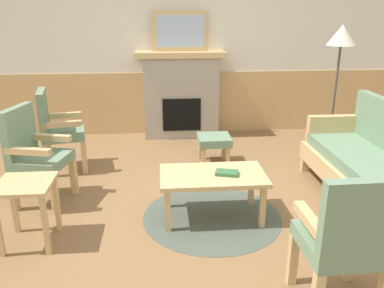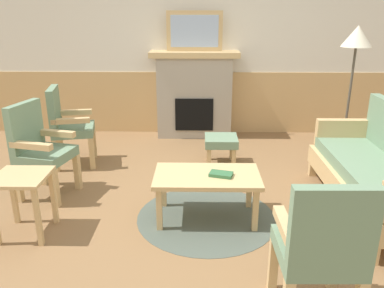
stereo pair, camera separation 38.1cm
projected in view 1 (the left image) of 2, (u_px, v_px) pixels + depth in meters
ground_plane at (195, 208)px, 3.84m from camera, size 14.00×14.00×0.00m
wall_back at (180, 47)px, 5.85m from camera, size 7.20×0.14×2.70m
fireplace at (181, 94)px, 5.83m from camera, size 1.30×0.44×1.28m
framed_picture at (180, 31)px, 5.53m from camera, size 0.80×0.04×0.56m
couch at (372, 165)px, 3.84m from camera, size 0.70×1.80×0.98m
coffee_table at (213, 179)px, 3.56m from camera, size 0.96×0.56×0.44m
round_rug at (212, 216)px, 3.69m from camera, size 1.31×1.31×0.01m
book_on_table at (227, 173)px, 3.52m from camera, size 0.23×0.18×0.03m
footstool at (214, 142)px, 4.87m from camera, size 0.40×0.40×0.36m
armchair_near_fireplace at (57, 127)px, 4.61m from camera, size 0.57×0.57×0.98m
armchair_by_window_left at (34, 151)px, 3.81m from camera, size 0.58×0.58×0.98m
armchair_front_left at (347, 238)px, 2.37m from camera, size 0.49×0.49×0.98m
side_table at (26, 195)px, 3.14m from camera, size 0.44×0.44×0.55m
floor_lamp_by_couch at (341, 44)px, 4.82m from camera, size 0.36×0.36×1.68m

